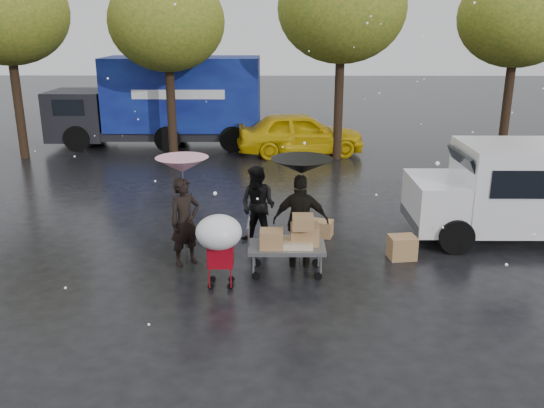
{
  "coord_description": "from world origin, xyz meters",
  "views": [
    {
      "loc": [
        0.3,
        -10.69,
        4.75
      ],
      "look_at": [
        0.2,
        1.0,
        1.07
      ],
      "focal_mm": 38.0,
      "sensor_mm": 36.0,
      "label": 1
    }
  ],
  "objects_px": {
    "person_pink": "(185,222)",
    "person_black": "(301,221)",
    "white_van": "(527,189)",
    "blue_truck": "(163,102)",
    "shopping_cart": "(219,236)",
    "yellow_taxi": "(300,133)",
    "vendor_cart": "(291,239)"
  },
  "relations": [
    {
      "from": "shopping_cart",
      "to": "blue_truck",
      "type": "relative_size",
      "value": 0.18
    },
    {
      "from": "blue_truck",
      "to": "yellow_taxi",
      "type": "xyz_separation_m",
      "value": [
        5.42,
        -1.6,
        -0.95
      ]
    },
    {
      "from": "person_pink",
      "to": "person_black",
      "type": "bearing_deg",
      "value": -40.03
    },
    {
      "from": "white_van",
      "to": "blue_truck",
      "type": "distance_m",
      "value": 14.6
    },
    {
      "from": "shopping_cart",
      "to": "blue_truck",
      "type": "distance_m",
      "value": 13.69
    },
    {
      "from": "white_van",
      "to": "yellow_taxi",
      "type": "bearing_deg",
      "value": 118.48
    },
    {
      "from": "vendor_cart",
      "to": "shopping_cart",
      "type": "distance_m",
      "value": 1.56
    },
    {
      "from": "person_black",
      "to": "blue_truck",
      "type": "bearing_deg",
      "value": -63.17
    },
    {
      "from": "person_pink",
      "to": "blue_truck",
      "type": "distance_m",
      "value": 12.32
    },
    {
      "from": "person_pink",
      "to": "white_van",
      "type": "xyz_separation_m",
      "value": [
        7.53,
        1.57,
        0.25
      ]
    },
    {
      "from": "person_pink",
      "to": "yellow_taxi",
      "type": "xyz_separation_m",
      "value": [
        2.74,
        10.39,
        -0.11
      ]
    },
    {
      "from": "vendor_cart",
      "to": "person_pink",
      "type": "bearing_deg",
      "value": 167.35
    },
    {
      "from": "person_black",
      "to": "blue_truck",
      "type": "relative_size",
      "value": 0.23
    },
    {
      "from": "blue_truck",
      "to": "person_black",
      "type": "bearing_deg",
      "value": -67.4
    },
    {
      "from": "white_van",
      "to": "blue_truck",
      "type": "height_order",
      "value": "blue_truck"
    },
    {
      "from": "white_van",
      "to": "vendor_cart",
      "type": "bearing_deg",
      "value": -159.14
    },
    {
      "from": "person_pink",
      "to": "person_black",
      "type": "relative_size",
      "value": 0.95
    },
    {
      "from": "person_pink",
      "to": "vendor_cart",
      "type": "bearing_deg",
      "value": -50.62
    },
    {
      "from": "person_black",
      "to": "vendor_cart",
      "type": "xyz_separation_m",
      "value": [
        -0.2,
        -0.4,
        -0.23
      ]
    },
    {
      "from": "person_pink",
      "to": "shopping_cart",
      "type": "bearing_deg",
      "value": -94.29
    },
    {
      "from": "white_van",
      "to": "person_black",
      "type": "bearing_deg",
      "value": -162.28
    },
    {
      "from": "vendor_cart",
      "to": "white_van",
      "type": "distance_m",
      "value": 5.78
    },
    {
      "from": "person_pink",
      "to": "shopping_cart",
      "type": "height_order",
      "value": "person_pink"
    },
    {
      "from": "person_black",
      "to": "vendor_cart",
      "type": "bearing_deg",
      "value": 67.19
    },
    {
      "from": "white_van",
      "to": "person_pink",
      "type": "bearing_deg",
      "value": -168.2
    },
    {
      "from": "person_pink",
      "to": "yellow_taxi",
      "type": "bearing_deg",
      "value": 37.28
    },
    {
      "from": "white_van",
      "to": "blue_truck",
      "type": "relative_size",
      "value": 0.59
    },
    {
      "from": "person_black",
      "to": "vendor_cart",
      "type": "relative_size",
      "value": 1.26
    },
    {
      "from": "person_pink",
      "to": "vendor_cart",
      "type": "xyz_separation_m",
      "value": [
        2.14,
        -0.48,
        -0.18
      ]
    },
    {
      "from": "person_black",
      "to": "white_van",
      "type": "relative_size",
      "value": 0.39
    },
    {
      "from": "person_black",
      "to": "white_van",
      "type": "height_order",
      "value": "white_van"
    },
    {
      "from": "person_pink",
      "to": "person_black",
      "type": "height_order",
      "value": "person_black"
    }
  ]
}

